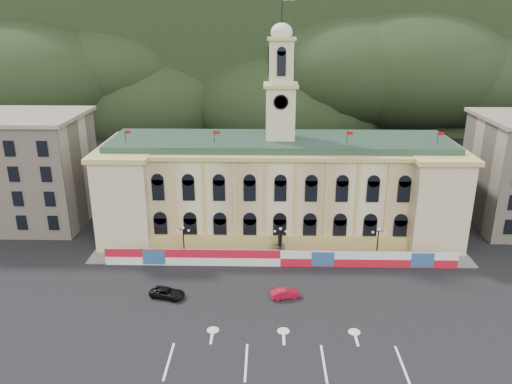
{
  "coord_description": "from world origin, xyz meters",
  "views": [
    {
      "loc": [
        -2.02,
        -48.5,
        33.65
      ],
      "look_at": [
        -3.52,
        18.0,
        10.14
      ],
      "focal_mm": 35.0,
      "sensor_mm": 36.0,
      "label": 1
    }
  ],
  "objects_px": {
    "statue": "(280,249)",
    "red_sedan": "(285,293)",
    "lamp_center": "(280,241)",
    "black_suv": "(167,293)"
  },
  "relations": [
    {
      "from": "statue",
      "to": "lamp_center",
      "type": "distance_m",
      "value": 2.14
    },
    {
      "from": "red_sedan",
      "to": "black_suv",
      "type": "xyz_separation_m",
      "value": [
        -14.91,
        -0.24,
        0.0
      ]
    },
    {
      "from": "red_sedan",
      "to": "black_suv",
      "type": "distance_m",
      "value": 14.91
    },
    {
      "from": "statue",
      "to": "lamp_center",
      "type": "bearing_deg",
      "value": -90.0
    },
    {
      "from": "statue",
      "to": "red_sedan",
      "type": "distance_m",
      "value": 11.42
    },
    {
      "from": "lamp_center",
      "to": "red_sedan",
      "type": "relative_size",
      "value": 1.3
    },
    {
      "from": "lamp_center",
      "to": "statue",
      "type": "bearing_deg",
      "value": 90.0
    },
    {
      "from": "statue",
      "to": "red_sedan",
      "type": "xyz_separation_m",
      "value": [
        0.44,
        -11.39,
        -0.57
      ]
    },
    {
      "from": "statue",
      "to": "black_suv",
      "type": "distance_m",
      "value": 18.58
    },
    {
      "from": "red_sedan",
      "to": "black_suv",
      "type": "bearing_deg",
      "value": 77.53
    }
  ]
}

